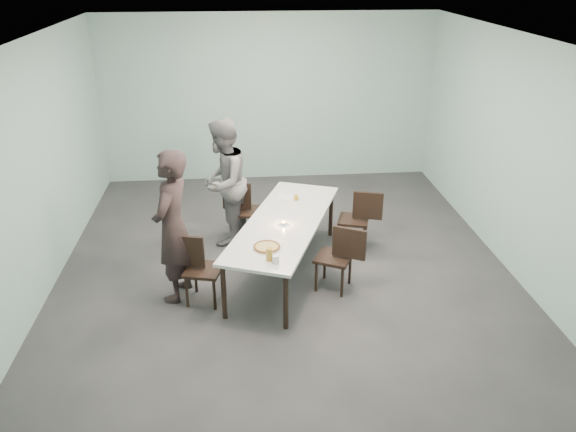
{
  "coord_description": "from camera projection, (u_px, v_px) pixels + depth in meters",
  "views": [
    {
      "loc": [
        -0.55,
        -6.58,
        3.85
      ],
      "look_at": [
        0.0,
        -0.47,
        1.0
      ],
      "focal_mm": 35.0,
      "sensor_mm": 36.0,
      "label": 1
    }
  ],
  "objects": [
    {
      "name": "ground",
      "position": [
        285.0,
        268.0,
        7.61
      ],
      "size": [
        7.0,
        7.0,
        0.0
      ],
      "primitive_type": "plane",
      "color": "#333335",
      "rests_on": "ground"
    },
    {
      "name": "room_shell",
      "position": [
        284.0,
        123.0,
        6.76
      ],
      "size": [
        6.02,
        7.02,
        3.01
      ],
      "color": "#9DC6C2",
      "rests_on": "ground"
    },
    {
      "name": "table",
      "position": [
        284.0,
        225.0,
        7.25
      ],
      "size": [
        1.77,
        2.75,
        0.75
      ],
      "rotation": [
        0.0,
        0.0,
        -0.37
      ],
      "color": "white",
      "rests_on": "ground"
    },
    {
      "name": "chair_near_left",
      "position": [
        197.0,
        264.0,
        6.7
      ],
      "size": [
        0.65,
        0.51,
        0.87
      ],
      "rotation": [
        0.0,
        0.0,
        -0.25
      ],
      "color": "black",
      "rests_on": "ground"
    },
    {
      "name": "chair_far_left",
      "position": [
        245.0,
        207.0,
        8.24
      ],
      "size": [
        0.64,
        0.49,
        0.87
      ],
      "rotation": [
        0.0,
        0.0,
        -0.17
      ],
      "color": "black",
      "rests_on": "ground"
    },
    {
      "name": "chair_near_right",
      "position": [
        340.0,
        254.0,
        6.94
      ],
      "size": [
        0.65,
        0.57,
        0.87
      ],
      "rotation": [
        0.0,
        0.0,
        2.67
      ],
      "color": "black",
      "rests_on": "ground"
    },
    {
      "name": "chair_far_right",
      "position": [
        359.0,
        216.0,
        7.95
      ],
      "size": [
        0.65,
        0.52,
        0.87
      ],
      "rotation": [
        0.0,
        0.0,
        2.85
      ],
      "color": "black",
      "rests_on": "ground"
    },
    {
      "name": "diner_near",
      "position": [
        173.0,
        227.0,
        6.62
      ],
      "size": [
        0.63,
        0.79,
        1.89
      ],
      "primitive_type": "imported",
      "rotation": [
        0.0,
        0.0,
        -1.86
      ],
      "color": "black",
      "rests_on": "ground"
    },
    {
      "name": "diner_far",
      "position": [
        223.0,
        182.0,
        8.0
      ],
      "size": [
        0.95,
        1.07,
        1.84
      ],
      "primitive_type": "imported",
      "rotation": [
        0.0,
        0.0,
        -1.91
      ],
      "color": "slate",
      "rests_on": "ground"
    },
    {
      "name": "pizza",
      "position": [
        267.0,
        247.0,
        6.54
      ],
      "size": [
        0.34,
        0.34,
        0.04
      ],
      "color": "white",
      "rests_on": "table"
    },
    {
      "name": "side_plate",
      "position": [
        277.0,
        243.0,
        6.66
      ],
      "size": [
        0.18,
        0.18,
        0.01
      ],
      "primitive_type": "cylinder",
      "color": "white",
      "rests_on": "table"
    },
    {
      "name": "beer_glass",
      "position": [
        269.0,
        254.0,
        6.25
      ],
      "size": [
        0.08,
        0.08,
        0.15
      ],
      "primitive_type": "cylinder",
      "color": "#B98B28",
      "rests_on": "table"
    },
    {
      "name": "water_tumbler",
      "position": [
        276.0,
        259.0,
        6.22
      ],
      "size": [
        0.08,
        0.08,
        0.09
      ],
      "primitive_type": "cylinder",
      "color": "silver",
      "rests_on": "table"
    },
    {
      "name": "tealight",
      "position": [
        283.0,
        223.0,
        7.1
      ],
      "size": [
        0.06,
        0.06,
        0.05
      ],
      "color": "silver",
      "rests_on": "table"
    },
    {
      "name": "amber_tumbler",
      "position": [
        296.0,
        198.0,
        7.82
      ],
      "size": [
        0.07,
        0.07,
        0.08
      ],
      "primitive_type": "cylinder",
      "color": "#B98B28",
      "rests_on": "table"
    },
    {
      "name": "menu",
      "position": [
        290.0,
        197.0,
        7.92
      ],
      "size": [
        0.36,
        0.31,
        0.01
      ],
      "primitive_type": "cube",
      "rotation": [
        0.0,
        0.0,
        -0.37
      ],
      "color": "silver",
      "rests_on": "table"
    }
  ]
}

